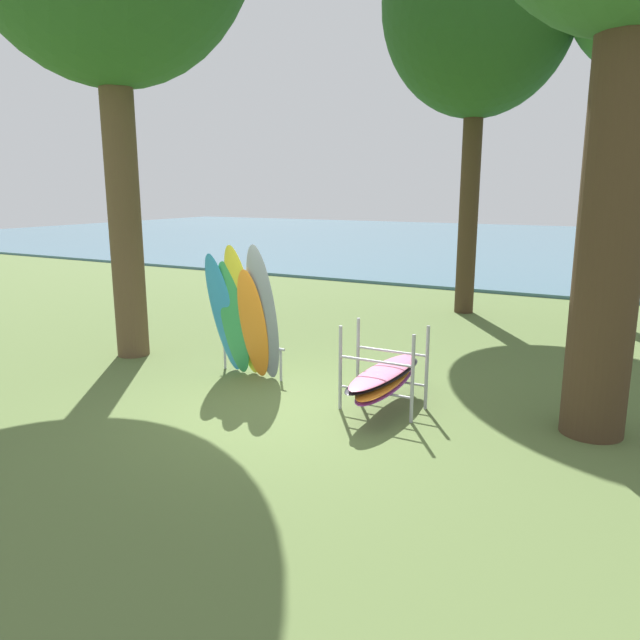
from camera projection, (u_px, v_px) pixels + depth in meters
ground_plane at (283, 410)px, 8.79m from camera, size 80.00×80.00×0.00m
lake_water at (559, 245)px, 34.17m from camera, size 80.00×36.00×0.10m
tree_mid_behind at (479, 4)px, 14.17m from camera, size 4.61×4.61×10.14m
leaning_board_pile at (243, 317)px, 10.04m from camera, size 1.43×0.70×2.32m
board_storage_rack at (385, 377)px, 8.72m from camera, size 1.15×2.13×1.25m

